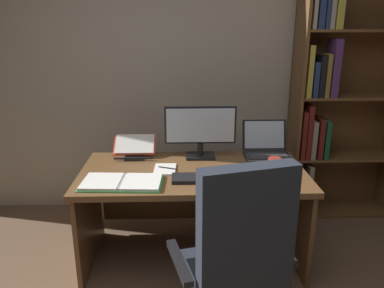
{
  "coord_description": "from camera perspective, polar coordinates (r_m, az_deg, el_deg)",
  "views": [
    {
      "loc": [
        0.01,
        -1.37,
        1.7
      ],
      "look_at": [
        0.09,
        1.04,
        0.92
      ],
      "focal_mm": 35.35,
      "sensor_mm": 36.0,
      "label": 1
    }
  ],
  "objects": [
    {
      "name": "wall_back",
      "position": [
        3.46,
        -2.07,
        10.89
      ],
      "size": [
        5.14,
        0.12,
        2.56
      ],
      "primitive_type": "cube",
      "color": "#A89E8E",
      "rests_on": "ground"
    },
    {
      "name": "desk",
      "position": [
        2.8,
        0.09,
        -7.04
      ],
      "size": [
        1.57,
        0.8,
        0.71
      ],
      "color": "brown",
      "rests_on": "ground"
    },
    {
      "name": "bookshelf",
      "position": [
        3.51,
        20.64,
        6.78
      ],
      "size": [
        0.94,
        0.34,
        2.19
      ],
      "color": "brown",
      "rests_on": "ground"
    },
    {
      "name": "office_chair",
      "position": [
        2.09,
        6.61,
        -18.53
      ],
      "size": [
        0.69,
        0.6,
        1.09
      ],
      "rotation": [
        0.0,
        0.0,
        0.25
      ],
      "color": "black",
      "rests_on": "ground"
    },
    {
      "name": "monitor",
      "position": [
        2.85,
        1.27,
        1.93
      ],
      "size": [
        0.54,
        0.16,
        0.4
      ],
      "color": "black",
      "rests_on": "desk"
    },
    {
      "name": "laptop",
      "position": [
        2.97,
        11.19,
        -0.76
      ],
      "size": [
        0.35,
        0.33,
        0.25
      ],
      "color": "black",
      "rests_on": "desk"
    },
    {
      "name": "keyboard",
      "position": [
        2.49,
        1.78,
        -5.17
      ],
      "size": [
        0.42,
        0.15,
        0.02
      ],
      "primitive_type": "cube",
      "color": "black",
      "rests_on": "desk"
    },
    {
      "name": "computer_mouse",
      "position": [
        2.52,
        8.62,
        -4.86
      ],
      "size": [
        0.06,
        0.1,
        0.04
      ],
      "primitive_type": "ellipsoid",
      "color": "black",
      "rests_on": "desk"
    },
    {
      "name": "reading_stand_with_book",
      "position": [
        2.95,
        -8.64,
        -0.4
      ],
      "size": [
        0.32,
        0.25,
        0.14
      ],
      "color": "black",
      "rests_on": "desk"
    },
    {
      "name": "open_binder",
      "position": [
        2.47,
        -10.54,
        -5.69
      ],
      "size": [
        0.53,
        0.3,
        0.02
      ],
      "rotation": [
        0.0,
        0.0,
        -0.06
      ],
      "color": "green",
      "rests_on": "desk"
    },
    {
      "name": "notepad",
      "position": [
        2.66,
        -4.1,
        -3.81
      ],
      "size": [
        0.16,
        0.22,
        0.01
      ],
      "primitive_type": "cube",
      "rotation": [
        0.0,
        0.0,
        -0.04
      ],
      "color": "white",
      "rests_on": "desk"
    },
    {
      "name": "pen",
      "position": [
        2.66,
        -3.67,
        -3.63
      ],
      "size": [
        0.13,
        0.06,
        0.01
      ],
      "primitive_type": "cylinder",
      "rotation": [
        0.0,
        1.57,
        -0.39
      ],
      "color": "black",
      "rests_on": "notepad"
    },
    {
      "name": "coffee_mug",
      "position": [
        2.69,
        12.34,
        -2.99
      ],
      "size": [
        0.09,
        0.09,
        0.09
      ],
      "primitive_type": "cylinder",
      "color": "maroon",
      "rests_on": "desk"
    }
  ]
}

